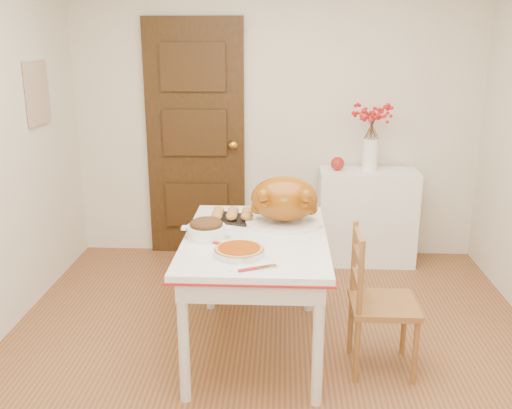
{
  "coord_description": "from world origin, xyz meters",
  "views": [
    {
      "loc": [
        0.06,
        -2.95,
        1.9
      ],
      "look_at": [
        -0.09,
        0.32,
        0.94
      ],
      "focal_mm": 40.25,
      "sensor_mm": 36.0,
      "label": 1
    }
  ],
  "objects_px": {
    "sideboard": "(367,217)",
    "kitchen_table": "(256,294)",
    "chair_oak": "(384,301)",
    "pumpkin_pie": "(239,250)",
    "turkey_platter": "(284,202)"
  },
  "relations": [
    {
      "from": "pumpkin_pie",
      "to": "turkey_platter",
      "type": "bearing_deg",
      "value": 65.35
    },
    {
      "from": "pumpkin_pie",
      "to": "chair_oak",
      "type": "bearing_deg",
      "value": 9.53
    },
    {
      "from": "turkey_platter",
      "to": "chair_oak",
      "type": "bearing_deg",
      "value": -16.37
    },
    {
      "from": "kitchen_table",
      "to": "turkey_platter",
      "type": "relative_size",
      "value": 2.6
    },
    {
      "from": "chair_oak",
      "to": "turkey_platter",
      "type": "height_order",
      "value": "turkey_platter"
    },
    {
      "from": "sideboard",
      "to": "pumpkin_pie",
      "type": "relative_size",
      "value": 2.98
    },
    {
      "from": "chair_oak",
      "to": "pumpkin_pie",
      "type": "xyz_separation_m",
      "value": [
        -0.82,
        -0.14,
        0.35
      ]
    },
    {
      "from": "turkey_platter",
      "to": "sideboard",
      "type": "bearing_deg",
      "value": 78.75
    },
    {
      "from": "kitchen_table",
      "to": "turkey_platter",
      "type": "xyz_separation_m",
      "value": [
        0.17,
        0.22,
        0.53
      ]
    },
    {
      "from": "sideboard",
      "to": "kitchen_table",
      "type": "distance_m",
      "value": 1.75
    },
    {
      "from": "sideboard",
      "to": "pumpkin_pie",
      "type": "xyz_separation_m",
      "value": [
        -0.95,
        -1.82,
        0.38
      ]
    },
    {
      "from": "kitchen_table",
      "to": "turkey_platter",
      "type": "distance_m",
      "value": 0.6
    },
    {
      "from": "turkey_platter",
      "to": "pumpkin_pie",
      "type": "xyz_separation_m",
      "value": [
        -0.24,
        -0.53,
        -0.12
      ]
    },
    {
      "from": "chair_oak",
      "to": "pumpkin_pie",
      "type": "distance_m",
      "value": 0.91
    },
    {
      "from": "sideboard",
      "to": "chair_oak",
      "type": "bearing_deg",
      "value": -94.43
    }
  ]
}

